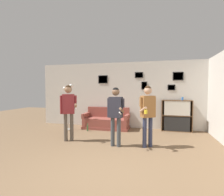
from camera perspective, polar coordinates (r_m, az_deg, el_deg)
name	(u,v)px	position (r m, az deg, el deg)	size (l,w,h in m)	color
ground_plane	(100,173)	(3.59, -3.80, -23.29)	(20.00, 20.00, 0.00)	brown
wall_back	(132,95)	(7.24, 6.41, 1.03)	(8.10, 0.08, 2.70)	beige
couch	(106,121)	(7.15, -1.83, -7.65)	(1.84, 0.80, 0.83)	brown
bookshelf	(177,116)	(7.06, 20.32, -5.45)	(1.10, 0.30, 1.18)	brown
floor_lamp	(68,100)	(7.02, -14.13, -0.78)	(0.42, 0.28, 1.79)	#ADA89E
person_player_foreground_left	(68,107)	(5.49, -14.03, -2.75)	(0.59, 0.39, 1.71)	brown
person_player_foreground_center	(116,110)	(4.82, 1.21, -4.08)	(0.50, 0.48, 1.64)	#3D4247
person_watcher_holding_cup	(148,110)	(4.84, 11.60, -3.75)	(0.43, 0.57, 1.68)	#2D334C
bottle_on_floor	(88,128)	(6.80, -7.99, -9.66)	(0.06, 0.06, 0.29)	#3D6638
drinking_cup	(182,99)	(7.02, 22.02, -0.19)	(0.07, 0.07, 0.12)	blue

